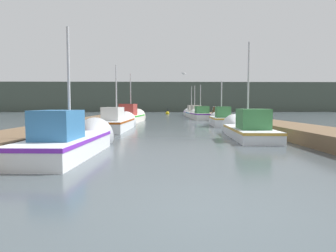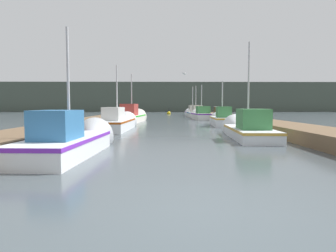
% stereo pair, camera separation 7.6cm
% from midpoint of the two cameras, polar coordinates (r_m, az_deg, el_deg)
% --- Properties ---
extents(ground_plane, '(200.00, 200.00, 0.00)m').
position_cam_midpoint_polar(ground_plane, '(4.30, 7.38, -16.14)').
color(ground_plane, '#424C51').
extents(dock_left, '(2.33, 40.00, 0.53)m').
position_cam_midpoint_polar(dock_left, '(20.64, -15.14, 0.49)').
color(dock_left, brown).
rests_on(dock_left, ground_plane).
extents(dock_right, '(2.33, 40.00, 0.53)m').
position_cam_midpoint_polar(dock_right, '(20.97, 16.15, 0.52)').
color(dock_right, brown).
rests_on(dock_right, ground_plane).
extents(distant_shore_ridge, '(120.00, 16.00, 6.60)m').
position_cam_midpoint_polar(distant_shore_ridge, '(74.11, -0.64, 5.40)').
color(distant_shore_ridge, '#424C42').
rests_on(distant_shore_ridge, ground_plane).
extents(fishing_boat_0, '(1.80, 5.31, 4.20)m').
position_cam_midpoint_polar(fishing_boat_0, '(9.57, -17.99, -2.59)').
color(fishing_boat_0, silver).
rests_on(fishing_boat_0, ground_plane).
extents(fishing_boat_1, '(1.91, 6.20, 4.80)m').
position_cam_midpoint_polar(fishing_boat_1, '(14.48, 14.41, -0.47)').
color(fishing_boat_1, silver).
rests_on(fishing_boat_1, ground_plane).
extents(fishing_boat_2, '(1.78, 6.51, 4.27)m').
position_cam_midpoint_polar(fishing_boat_2, '(18.65, -9.62, 0.72)').
color(fishing_boat_2, silver).
rests_on(fishing_boat_2, ground_plane).
extents(fishing_boat_3, '(1.58, 4.52, 3.51)m').
position_cam_midpoint_polar(fishing_boat_3, '(21.93, 9.94, 1.23)').
color(fishing_boat_3, silver).
rests_on(fishing_boat_3, ground_plane).
extents(fishing_boat_4, '(2.33, 6.31, 4.75)m').
position_cam_midpoint_polar(fishing_boat_4, '(26.87, -7.07, 1.84)').
color(fishing_boat_4, silver).
rests_on(fishing_boat_4, ground_plane).
extents(fishing_boat_5, '(1.91, 5.27, 4.02)m').
position_cam_midpoint_polar(fishing_boat_5, '(31.75, 6.02, 2.12)').
color(fishing_boat_5, silver).
rests_on(fishing_boat_5, ground_plane).
extents(fishing_boat_6, '(1.89, 6.21, 4.30)m').
position_cam_midpoint_polar(fishing_boat_6, '(37.30, 4.94, 2.38)').
color(fishing_boat_6, silver).
rests_on(fishing_boat_6, ground_plane).
extents(fishing_boat_7, '(1.84, 6.11, 4.50)m').
position_cam_midpoint_polar(fishing_boat_7, '(41.74, 4.36, 2.58)').
color(fishing_boat_7, silver).
rests_on(fishing_boat_7, ground_plane).
extents(mooring_piling_0, '(0.31, 0.31, 1.20)m').
position_cam_midpoint_polar(mooring_piling_0, '(28.64, 9.56, 2.19)').
color(mooring_piling_0, '#473523').
rests_on(mooring_piling_0, ground_plane).
extents(mooring_piling_1, '(0.28, 0.28, 1.36)m').
position_cam_midpoint_polar(mooring_piling_1, '(30.07, 8.70, 2.43)').
color(mooring_piling_1, '#473523').
rests_on(mooring_piling_1, ground_plane).
extents(mooring_piling_2, '(0.26, 0.26, 1.09)m').
position_cam_midpoint_polar(mooring_piling_2, '(30.82, 8.59, 2.22)').
color(mooring_piling_2, '#473523').
rests_on(mooring_piling_2, ground_plane).
extents(mooring_piling_3, '(0.24, 0.24, 0.97)m').
position_cam_midpoint_polar(mooring_piling_3, '(11.18, -20.54, -1.32)').
color(mooring_piling_3, '#473523').
rests_on(mooring_piling_3, ground_plane).
extents(channel_buoy, '(0.61, 0.61, 1.11)m').
position_cam_midpoint_polar(channel_buoy, '(48.86, -0.14, 2.46)').
color(channel_buoy, gold).
rests_on(channel_buoy, ground_plane).
extents(seagull_lead, '(0.43, 0.51, 0.12)m').
position_cam_midpoint_polar(seagull_lead, '(22.29, 2.97, 9.92)').
color(seagull_lead, white).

